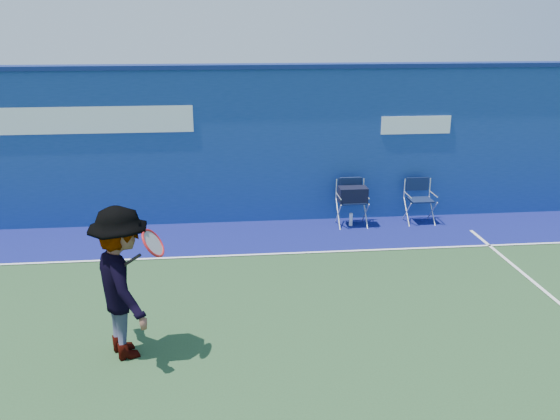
{
  "coord_description": "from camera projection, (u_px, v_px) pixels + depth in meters",
  "views": [
    {
      "loc": [
        -0.26,
        -6.29,
        3.87
      ],
      "look_at": [
        0.66,
        2.6,
        1.0
      ],
      "focal_mm": 38.0,
      "sensor_mm": 36.0,
      "label": 1
    }
  ],
  "objects": [
    {
      "name": "directors_chair_right",
      "position": [
        419.0,
        209.0,
        11.8
      ],
      "size": [
        0.52,
        0.47,
        0.87
      ],
      "color": "silver",
      "rests_on": "ground"
    },
    {
      "name": "ground",
      "position": [
        248.0,
        356.0,
        7.16
      ],
      "size": [
        80.0,
        80.0,
        0.0
      ],
      "primitive_type": "plane",
      "color": "#264525",
      "rests_on": "ground"
    },
    {
      "name": "tennis_player",
      "position": [
        123.0,
        283.0,
        6.93
      ],
      "size": [
        1.14,
        1.38,
        1.86
      ],
      "color": "#EA4738",
      "rests_on": "ground"
    },
    {
      "name": "directors_chair_left",
      "position": [
        352.0,
        206.0,
        11.59
      ],
      "size": [
        0.55,
        0.51,
        0.92
      ],
      "color": "silver",
      "rests_on": "ground"
    },
    {
      "name": "court_lines",
      "position": [
        246.0,
        330.0,
        7.73
      ],
      "size": [
        24.0,
        12.0,
        0.01
      ],
      "color": "white",
      "rests_on": "out_of_bounds_strip"
    },
    {
      "name": "out_of_bounds_strip",
      "position": [
        237.0,
        237.0,
        11.04
      ],
      "size": [
        24.0,
        1.8,
        0.01
      ],
      "primitive_type": "cube",
      "color": "#0E145B",
      "rests_on": "ground"
    },
    {
      "name": "stadium_wall",
      "position": [
        233.0,
        144.0,
        11.61
      ],
      "size": [
        24.0,
        0.5,
        3.08
      ],
      "color": "navy",
      "rests_on": "ground"
    },
    {
      "name": "water_bottle",
      "position": [
        351.0,
        220.0,
        11.65
      ],
      "size": [
        0.07,
        0.07,
        0.26
      ],
      "primitive_type": "cylinder",
      "color": "white",
      "rests_on": "ground"
    }
  ]
}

